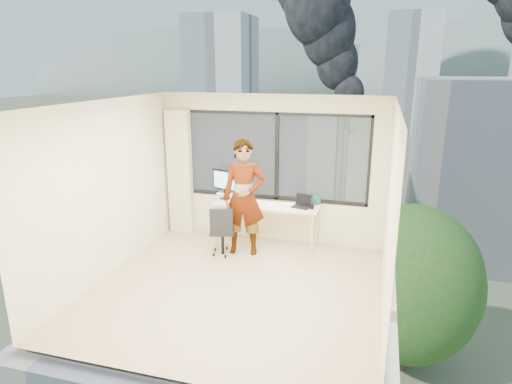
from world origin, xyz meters
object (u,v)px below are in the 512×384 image
(chair, at_px, (222,230))
(handbag, at_px, (314,199))
(laptop, at_px, (301,202))
(desk, at_px, (266,224))
(game_console, at_px, (228,194))
(person, at_px, (244,198))
(monitor, at_px, (225,184))

(chair, height_order, handbag, handbag)
(chair, bearing_deg, laptop, 10.21)
(desk, height_order, handbag, handbag)
(desk, xyz_separation_m, game_console, (-0.80, 0.25, 0.42))
(chair, xyz_separation_m, game_console, (-0.20, 0.85, 0.36))
(chair, height_order, game_console, chair)
(person, height_order, handbag, person)
(chair, distance_m, game_console, 0.94)
(desk, height_order, laptop, laptop)
(chair, bearing_deg, desk, 29.34)
(person, relative_size, handbag, 8.23)
(game_console, distance_m, laptop, 1.44)
(chair, relative_size, person, 0.45)
(monitor, bearing_deg, person, -28.45)
(desk, bearing_deg, person, -123.25)
(chair, relative_size, handbag, 3.71)
(game_console, bearing_deg, desk, -19.77)
(chair, xyz_separation_m, monitor, (-0.20, 0.72, 0.58))
(monitor, distance_m, handbag, 1.61)
(person, xyz_separation_m, handbag, (1.08, 0.63, -0.13))
(monitor, relative_size, laptop, 1.65)
(handbag, bearing_deg, person, -142.13)
(game_console, bearing_deg, laptop, -12.97)
(monitor, height_order, handbag, monitor)
(desk, xyz_separation_m, person, (-0.28, -0.42, 0.59))
(chair, distance_m, laptop, 1.40)
(person, distance_m, game_console, 0.87)
(desk, bearing_deg, game_console, 162.38)
(monitor, relative_size, handbag, 2.25)
(chair, distance_m, handbag, 1.66)
(person, xyz_separation_m, game_console, (-0.52, 0.67, -0.17))
(person, height_order, laptop, person)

